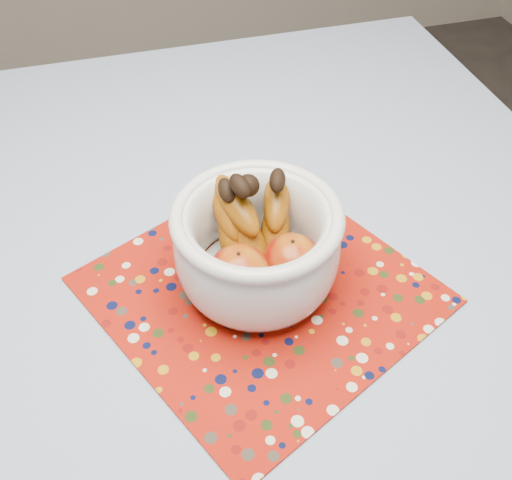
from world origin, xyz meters
TOP-DOWN VIEW (x-y plane):
  - table at (0.00, 0.00)m, footprint 1.20×1.20m
  - tablecloth at (0.00, 0.00)m, footprint 1.32×1.32m
  - placemat at (0.05, -0.10)m, footprint 0.55×0.55m
  - fruit_bowl at (0.05, -0.07)m, footprint 0.23×0.24m

SIDE VIEW (x-z plane):
  - table at x=0.00m, z-range 0.30..1.05m
  - tablecloth at x=0.00m, z-range 0.75..0.76m
  - placemat at x=0.05m, z-range 0.76..0.76m
  - fruit_bowl at x=0.05m, z-range 0.76..0.93m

